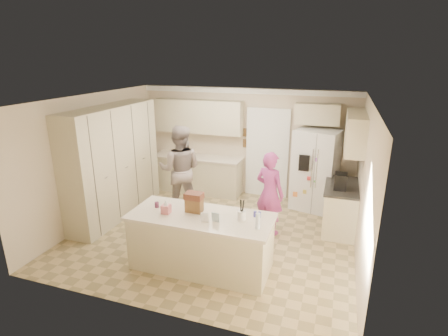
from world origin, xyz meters
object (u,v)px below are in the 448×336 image
(island_base, at_px, (201,243))
(utensil_crock, at_px, (242,215))
(refrigerator, at_px, (315,170))
(teen_girl, at_px, (270,193))
(coffee_maker, at_px, (340,181))
(tissue_box, at_px, (166,209))
(teen_boy, at_px, (180,170))
(dollhouse_body, at_px, (194,205))

(island_base, distance_m, utensil_crock, 0.86)
(refrigerator, xyz_separation_m, teen_girl, (-0.73, -1.44, -0.08))
(utensil_crock, bearing_deg, coffee_maker, 52.88)
(refrigerator, height_order, island_base, refrigerator)
(refrigerator, distance_m, utensil_crock, 3.04)
(teen_girl, bearing_deg, coffee_maker, -141.62)
(refrigerator, xyz_separation_m, coffee_maker, (0.53, -1.07, 0.17))
(coffee_maker, distance_m, teen_girl, 1.34)
(tissue_box, xyz_separation_m, teen_boy, (-0.69, 1.96, -0.03))
(dollhouse_body, distance_m, teen_boy, 2.08)
(utensil_crock, relative_size, tissue_box, 1.07)
(utensil_crock, distance_m, teen_girl, 1.49)
(tissue_box, height_order, teen_girl, teen_girl)
(dollhouse_body, height_order, teen_girl, teen_girl)
(teen_boy, bearing_deg, refrigerator, -173.57)
(tissue_box, distance_m, dollhouse_body, 0.45)
(coffee_maker, relative_size, teen_girl, 0.18)
(utensil_crock, relative_size, dollhouse_body, 0.58)
(refrigerator, bearing_deg, coffee_maker, -49.87)
(refrigerator, relative_size, coffee_maker, 6.00)
(tissue_box, bearing_deg, teen_girl, 50.47)
(island_base, height_order, tissue_box, tissue_box)
(refrigerator, bearing_deg, teen_boy, -144.69)
(coffee_maker, distance_m, tissue_box, 3.28)
(utensil_crock, height_order, tissue_box, utensil_crock)
(refrigerator, relative_size, teen_boy, 0.93)
(coffee_maker, xyz_separation_m, dollhouse_body, (-2.20, -1.80, -0.03))
(utensil_crock, bearing_deg, teen_boy, 136.15)
(utensil_crock, distance_m, tissue_box, 1.21)
(refrigerator, xyz_separation_m, utensil_crock, (-0.87, -2.92, 0.10))
(refrigerator, distance_m, tissue_box, 3.70)
(refrigerator, xyz_separation_m, tissue_box, (-2.07, -3.07, 0.10))
(island_base, relative_size, teen_boy, 1.14)
(teen_boy, bearing_deg, island_base, 108.27)
(coffee_maker, bearing_deg, tissue_box, -142.43)
(utensil_crock, distance_m, teen_boy, 2.62)
(utensil_crock, bearing_deg, island_base, -175.60)
(coffee_maker, bearing_deg, dollhouse_body, -140.71)
(coffee_maker, height_order, dollhouse_body, coffee_maker)
(refrigerator, relative_size, dollhouse_body, 6.92)
(island_base, relative_size, tissue_box, 15.71)
(dollhouse_body, bearing_deg, teen_boy, 121.68)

